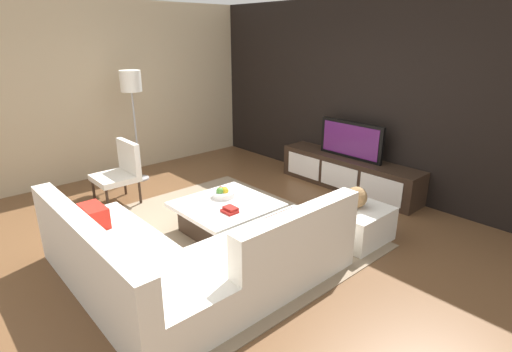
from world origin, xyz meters
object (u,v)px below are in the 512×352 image
object	(u,v)px
sectional_couch	(185,260)
book_stack	(230,210)
coffee_table	(227,217)
ottoman	(354,223)
decorative_ball	(356,197)
floor_lamp	(131,88)
accent_chair_near	(121,169)
television	(351,140)
media_console	(348,173)
fruit_bowl	(223,193)

from	to	relation	value
sectional_couch	book_stack	xyz separation A→B (m)	(-0.38, 0.85, 0.13)
coffee_table	book_stack	size ratio (longest dim) A/B	6.05
ottoman	decorative_ball	xyz separation A→B (m)	(0.00, 0.00, 0.32)
coffee_table	floor_lamp	xyz separation A→B (m)	(-2.45, 0.10, 1.29)
floor_lamp	ottoman	distance (m)	3.90
coffee_table	accent_chair_near	world-z (taller)	accent_chair_near
accent_chair_near	floor_lamp	distance (m)	1.37
coffee_table	ottoman	world-z (taller)	ottoman
television	coffee_table	bearing A→B (deg)	-92.49
book_stack	television	bearing A→B (deg)	93.00
coffee_table	decorative_ball	xyz separation A→B (m)	(1.11, 1.01, 0.32)
ottoman	media_console	bearing A→B (deg)	128.29
floor_lamp	decorative_ball	xyz separation A→B (m)	(3.57, 0.92, -0.97)
floor_lamp	ottoman	bearing A→B (deg)	14.41
coffee_table	decorative_ball	distance (m)	1.54
sectional_couch	decorative_ball	bearing A→B (deg)	75.56
accent_chair_near	book_stack	size ratio (longest dim) A/B	4.93
floor_lamp	fruit_bowl	size ratio (longest dim) A/B	6.27
floor_lamp	decorative_ball	bearing A→B (deg)	14.41
fruit_bowl	decorative_ball	world-z (taller)	decorative_ball
television	book_stack	size ratio (longest dim) A/B	6.10
ottoman	fruit_bowl	world-z (taller)	fruit_bowl
decorative_ball	floor_lamp	bearing A→B (deg)	-165.59
floor_lamp	media_console	bearing A→B (deg)	40.77
floor_lamp	fruit_bowl	xyz separation A→B (m)	(2.27, -0.00, -1.06)
media_console	coffee_table	world-z (taller)	media_console
television	accent_chair_near	distance (m)	3.37
television	fruit_bowl	size ratio (longest dim) A/B	3.85
television	accent_chair_near	world-z (taller)	television
sectional_couch	accent_chair_near	distance (m)	2.40
coffee_table	fruit_bowl	distance (m)	0.31
media_console	ottoman	world-z (taller)	media_console
fruit_bowl	book_stack	bearing A→B (deg)	-28.04
media_console	ottoman	bearing A→B (deg)	-51.71
media_console	book_stack	bearing A→B (deg)	-86.99
coffee_table	accent_chair_near	bearing A→B (deg)	-163.71
fruit_bowl	decorative_ball	xyz separation A→B (m)	(1.30, 0.92, 0.09)
coffee_table	book_stack	xyz separation A→B (m)	(0.23, -0.12, 0.21)
ottoman	sectional_couch	bearing A→B (deg)	-104.44
media_console	ottoman	size ratio (longest dim) A/B	3.29
ottoman	fruit_bowl	size ratio (longest dim) A/B	2.50
television	ottoman	bearing A→B (deg)	-51.72
accent_chair_near	book_stack	bearing A→B (deg)	21.31
coffee_table	television	bearing A→B (deg)	87.51
floor_lamp	book_stack	size ratio (longest dim) A/B	9.95
ottoman	fruit_bowl	bearing A→B (deg)	-144.73
decorative_ball	book_stack	size ratio (longest dim) A/B	1.38
accent_chair_near	floor_lamp	world-z (taller)	floor_lamp
television	ottoman	world-z (taller)	television
media_console	coffee_table	bearing A→B (deg)	-92.49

